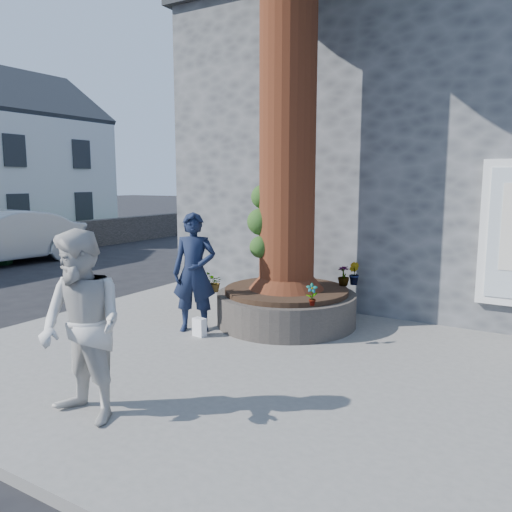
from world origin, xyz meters
The scene contains 14 objects.
ground centered at (0.00, 0.00, 0.00)m, with size 120.00×120.00×0.00m, color black.
pavement centered at (1.50, 1.00, 0.06)m, with size 9.00×8.00×0.12m, color slate.
yellow_line centered at (-3.05, 1.00, 0.00)m, with size 0.10×30.00×0.01m, color yellow.
stone_shop centered at (2.50, 7.20, 3.16)m, with size 10.30×8.30×6.30m.
planter centered at (0.80, 2.00, 0.41)m, with size 2.30×2.30×0.60m.
man centered at (-0.25, 0.90, 1.06)m, with size 0.68×0.45×1.88m, color #121A31.
woman centered at (0.66, -2.04, 1.07)m, with size 0.93×0.72×1.91m, color beige.
shopping_bag centered at (-0.02, 0.70, 0.26)m, with size 0.20×0.12×0.28m, color white.
car_silver centered at (-9.57, 3.58, 0.79)m, with size 1.68×4.80×1.58m, color #AAAEB2.
a_board_sign centered at (-9.59, 3.50, 0.50)m, with size 0.55×0.36×1.00m, color #0E3516.
plant_a centered at (1.65, 1.15, 0.88)m, with size 0.17×0.11×0.32m, color gray.
plant_b centered at (1.65, 2.85, 0.91)m, with size 0.21×0.20×0.38m, color gray.
plant_c centered at (1.54, 2.68, 0.89)m, with size 0.19×0.19×0.35m, color gray.
plant_d centered at (-0.05, 1.15, 0.88)m, with size 0.28×0.25×0.32m, color gray.
Camera 1 is at (4.52, -5.19, 2.48)m, focal length 35.00 mm.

